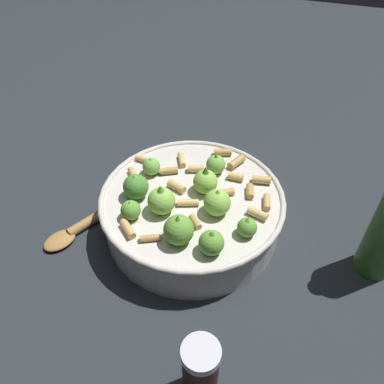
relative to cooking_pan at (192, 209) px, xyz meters
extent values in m
plane|color=#23282D|center=(0.00, 0.00, -0.04)|extent=(2.40, 2.40, 0.00)
cylinder|color=beige|center=(0.00, 0.00, -0.01)|extent=(0.27, 0.27, 0.07)
torus|color=beige|center=(0.00, 0.00, 0.03)|extent=(0.28, 0.28, 0.01)
sphere|color=#75B247|center=(0.08, -0.03, 0.04)|extent=(0.03, 0.03, 0.03)
cone|color=#75B247|center=(0.08, -0.03, 0.05)|extent=(0.01, 0.01, 0.01)
sphere|color=#609E38|center=(-0.01, 0.08, 0.05)|extent=(0.04, 0.04, 0.04)
cone|color=#8CC64C|center=(-0.01, 0.08, 0.07)|extent=(0.02, 0.02, 0.02)
sphere|color=#609E38|center=(0.07, 0.07, 0.04)|extent=(0.03, 0.03, 0.03)
cone|color=#75B247|center=(0.07, 0.07, 0.05)|extent=(0.01, 0.01, 0.01)
sphere|color=#8CC64C|center=(-0.04, 0.02, 0.04)|extent=(0.04, 0.04, 0.04)
cone|color=#75B247|center=(-0.04, 0.02, 0.06)|extent=(0.02, 0.02, 0.01)
sphere|color=#75B247|center=(-0.02, -0.07, 0.04)|extent=(0.03, 0.03, 0.03)
cone|color=#609E38|center=(-0.02, -0.07, 0.06)|extent=(0.01, 0.01, 0.01)
sphere|color=#8CC64C|center=(0.03, 0.04, 0.05)|extent=(0.04, 0.04, 0.04)
cone|color=#609E38|center=(0.03, 0.04, 0.07)|extent=(0.02, 0.02, 0.02)
sphere|color=#4C8933|center=(0.08, 0.02, 0.04)|extent=(0.04, 0.04, 0.04)
cone|color=#75B247|center=(0.08, 0.02, 0.06)|extent=(0.02, 0.02, 0.01)
sphere|color=#609E38|center=(-0.09, 0.04, 0.04)|extent=(0.03, 0.03, 0.03)
cone|color=#8CC64C|center=(-0.09, 0.04, 0.05)|extent=(0.01, 0.01, 0.01)
sphere|color=#8CC64C|center=(-0.02, -0.02, 0.04)|extent=(0.04, 0.04, 0.04)
cone|color=#4C8933|center=(-0.02, -0.02, 0.06)|extent=(0.02, 0.02, 0.02)
sphere|color=#609E38|center=(-0.06, 0.09, 0.04)|extent=(0.03, 0.03, 0.03)
cone|color=#4C8933|center=(-0.06, 0.09, 0.06)|extent=(0.02, 0.02, 0.01)
cylinder|color=tan|center=(-0.02, -0.12, 0.03)|extent=(0.03, 0.02, 0.01)
cylinder|color=tan|center=(0.03, -0.01, 0.03)|extent=(0.03, 0.02, 0.01)
cylinder|color=tan|center=(0.05, -0.04, 0.03)|extent=(0.03, 0.02, 0.01)
cylinder|color=tan|center=(0.04, -0.07, 0.03)|extent=(0.02, 0.03, 0.01)
cylinder|color=tan|center=(-0.05, -0.02, 0.03)|extent=(0.03, 0.02, 0.01)
cylinder|color=tan|center=(0.06, 0.09, 0.03)|extent=(0.03, 0.03, 0.01)
cylinder|color=tan|center=(-0.08, -0.04, 0.03)|extent=(0.02, 0.03, 0.01)
cylinder|color=tan|center=(-0.05, -0.10, 0.03)|extent=(0.03, 0.03, 0.01)
cylinder|color=tan|center=(-0.02, 0.05, 0.03)|extent=(0.02, 0.02, 0.01)
cylinder|color=tan|center=(0.01, -0.06, 0.03)|extent=(0.03, 0.02, 0.01)
cylinder|color=tan|center=(-0.10, 0.01, 0.03)|extent=(0.03, 0.02, 0.01)
cylinder|color=tan|center=(0.00, 0.02, 0.03)|extent=(0.03, 0.02, 0.01)
cylinder|color=tan|center=(0.10, -0.01, 0.03)|extent=(0.03, 0.03, 0.01)
cylinder|color=tan|center=(-0.05, -0.06, 0.03)|extent=(0.02, 0.01, 0.01)
cylinder|color=tan|center=(0.10, -0.06, 0.03)|extent=(0.03, 0.01, 0.01)
cylinder|color=tan|center=(-0.09, -0.07, 0.03)|extent=(0.03, 0.02, 0.01)
cylinder|color=tan|center=(0.03, 0.10, 0.03)|extent=(0.03, 0.02, 0.01)
cylinder|color=tan|center=(-0.11, -0.02, 0.03)|extent=(0.02, 0.03, 0.01)
cylinder|color=#33140F|center=(-0.09, 0.23, 0.00)|extent=(0.04, 0.04, 0.09)
cylinder|color=silver|center=(-0.09, 0.23, 0.05)|extent=(0.04, 0.04, 0.01)
cylinder|color=#9E703D|center=(0.13, 0.00, -0.03)|extent=(0.10, 0.18, 0.02)
ellipsoid|color=#9E703D|center=(0.18, 0.10, -0.04)|extent=(0.06, 0.06, 0.01)
camera|label=1|loc=(-0.13, 0.39, 0.43)|focal=36.08mm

